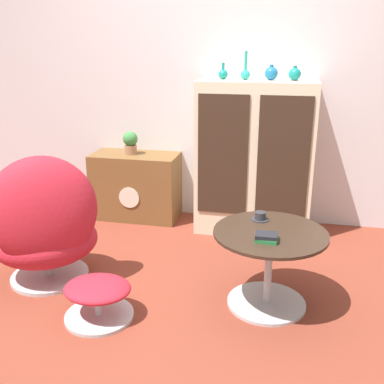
{
  "coord_description": "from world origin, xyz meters",
  "views": [
    {
      "loc": [
        0.62,
        -2.15,
        1.52
      ],
      "look_at": [
        0.01,
        0.65,
        0.55
      ],
      "focal_mm": 42.0,
      "sensor_mm": 36.0,
      "label": 1
    }
  ],
  "objects_px": {
    "ottoman": "(98,295)",
    "vase_inner_left": "(245,73)",
    "sideboard": "(255,158)",
    "book_stack": "(267,237)",
    "coffee_table": "(269,260)",
    "vase_leftmost": "(223,74)",
    "teacup": "(260,217)",
    "egg_chair": "(45,227)",
    "vase_inner_right": "(271,73)",
    "vase_rightmost": "(295,74)",
    "potted_plant": "(130,142)",
    "tv_console": "(136,186)"
  },
  "relations": [
    {
      "from": "tv_console",
      "to": "potted_plant",
      "type": "height_order",
      "value": "potted_plant"
    },
    {
      "from": "book_stack",
      "to": "teacup",
      "type": "bearing_deg",
      "value": 100.4
    },
    {
      "from": "coffee_table",
      "to": "vase_inner_right",
      "type": "bearing_deg",
      "value": 94.77
    },
    {
      "from": "vase_leftmost",
      "to": "book_stack",
      "type": "xyz_separation_m",
      "value": [
        0.45,
        -1.29,
        -0.77
      ]
    },
    {
      "from": "vase_inner_right",
      "to": "vase_rightmost",
      "type": "distance_m",
      "value": 0.17
    },
    {
      "from": "potted_plant",
      "to": "ottoman",
      "type": "bearing_deg",
      "value": -77.86
    },
    {
      "from": "egg_chair",
      "to": "vase_rightmost",
      "type": "height_order",
      "value": "vase_rightmost"
    },
    {
      "from": "coffee_table",
      "to": "book_stack",
      "type": "xyz_separation_m",
      "value": [
        -0.02,
        -0.13,
        0.2
      ]
    },
    {
      "from": "sideboard",
      "to": "book_stack",
      "type": "relative_size",
      "value": 9.82
    },
    {
      "from": "egg_chair",
      "to": "vase_inner_right",
      "type": "xyz_separation_m",
      "value": [
        1.32,
        1.19,
        0.89
      ]
    },
    {
      "from": "ottoman",
      "to": "vase_inner_left",
      "type": "distance_m",
      "value": 1.99
    },
    {
      "from": "vase_inner_right",
      "to": "vase_rightmost",
      "type": "bearing_deg",
      "value": 0.0
    },
    {
      "from": "sideboard",
      "to": "book_stack",
      "type": "height_order",
      "value": "sideboard"
    },
    {
      "from": "vase_rightmost",
      "to": "coffee_table",
      "type": "bearing_deg",
      "value": -93.84
    },
    {
      "from": "sideboard",
      "to": "egg_chair",
      "type": "relative_size",
      "value": 1.39
    },
    {
      "from": "tv_console",
      "to": "vase_inner_left",
      "type": "relative_size",
      "value": 3.54
    },
    {
      "from": "teacup",
      "to": "egg_chair",
      "type": "bearing_deg",
      "value": -171.68
    },
    {
      "from": "tv_console",
      "to": "egg_chair",
      "type": "bearing_deg",
      "value": -98.5
    },
    {
      "from": "vase_leftmost",
      "to": "book_stack",
      "type": "relative_size",
      "value": 1.0
    },
    {
      "from": "sideboard",
      "to": "vase_leftmost",
      "type": "bearing_deg",
      "value": 179.19
    },
    {
      "from": "vase_leftmost",
      "to": "book_stack",
      "type": "bearing_deg",
      "value": -70.76
    },
    {
      "from": "sideboard",
      "to": "teacup",
      "type": "distance_m",
      "value": 1.0
    },
    {
      "from": "tv_console",
      "to": "vase_inner_right",
      "type": "bearing_deg",
      "value": -2.11
    },
    {
      "from": "vase_leftmost",
      "to": "vase_inner_right",
      "type": "distance_m",
      "value": 0.37
    },
    {
      "from": "vase_leftmost",
      "to": "vase_rightmost",
      "type": "height_order",
      "value": "vase_leftmost"
    },
    {
      "from": "vase_inner_left",
      "to": "ottoman",
      "type": "bearing_deg",
      "value": -113.15
    },
    {
      "from": "coffee_table",
      "to": "sideboard",
      "type": "bearing_deg",
      "value": 99.46
    },
    {
      "from": "potted_plant",
      "to": "tv_console",
      "type": "bearing_deg",
      "value": -0.62
    },
    {
      "from": "sideboard",
      "to": "vase_inner_right",
      "type": "relative_size",
      "value": 10.7
    },
    {
      "from": "vase_inner_left",
      "to": "potted_plant",
      "type": "bearing_deg",
      "value": 177.52
    },
    {
      "from": "teacup",
      "to": "book_stack",
      "type": "height_order",
      "value": "teacup"
    },
    {
      "from": "tv_console",
      "to": "egg_chair",
      "type": "relative_size",
      "value": 0.85
    },
    {
      "from": "coffee_table",
      "to": "vase_leftmost",
      "type": "xyz_separation_m",
      "value": [
        -0.47,
        1.16,
        0.97
      ]
    },
    {
      "from": "vase_leftmost",
      "to": "vase_rightmost",
      "type": "relative_size",
      "value": 1.15
    },
    {
      "from": "vase_inner_right",
      "to": "potted_plant",
      "type": "xyz_separation_m",
      "value": [
        -1.17,
        0.04,
        -0.6
      ]
    },
    {
      "from": "egg_chair",
      "to": "potted_plant",
      "type": "distance_m",
      "value": 1.28
    },
    {
      "from": "ottoman",
      "to": "sideboard",
      "type": "bearing_deg",
      "value": 63.61
    },
    {
      "from": "egg_chair",
      "to": "teacup",
      "type": "height_order",
      "value": "egg_chair"
    },
    {
      "from": "coffee_table",
      "to": "vase_inner_right",
      "type": "xyz_separation_m",
      "value": [
        -0.1,
        1.16,
        0.98
      ]
    },
    {
      "from": "sideboard",
      "to": "coffee_table",
      "type": "bearing_deg",
      "value": -80.54
    },
    {
      "from": "tv_console",
      "to": "potted_plant",
      "type": "xyz_separation_m",
      "value": [
        -0.03,
        0.0,
        0.4
      ]
    },
    {
      "from": "vase_inner_left",
      "to": "teacup",
      "type": "xyz_separation_m",
      "value": [
        0.22,
        -0.99,
        -0.78
      ]
    },
    {
      "from": "vase_inner_left",
      "to": "teacup",
      "type": "distance_m",
      "value": 1.29
    },
    {
      "from": "vase_inner_right",
      "to": "book_stack",
      "type": "bearing_deg",
      "value": -86.43
    },
    {
      "from": "ottoman",
      "to": "teacup",
      "type": "height_order",
      "value": "teacup"
    },
    {
      "from": "book_stack",
      "to": "coffee_table",
      "type": "bearing_deg",
      "value": 83.01
    },
    {
      "from": "coffee_table",
      "to": "ottoman",
      "type": "bearing_deg",
      "value": -159.94
    },
    {
      "from": "vase_rightmost",
      "to": "teacup",
      "type": "relative_size",
      "value": 1.01
    },
    {
      "from": "egg_chair",
      "to": "vase_rightmost",
      "type": "distance_m",
      "value": 2.11
    },
    {
      "from": "coffee_table",
      "to": "potted_plant",
      "type": "height_order",
      "value": "potted_plant"
    }
  ]
}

